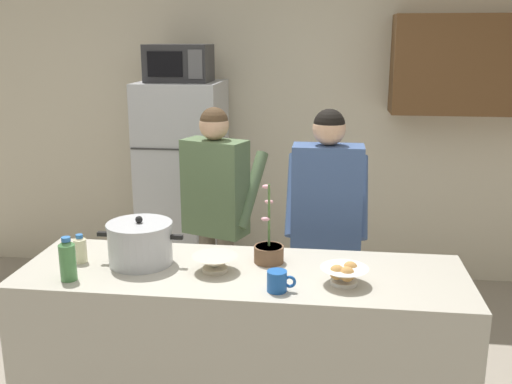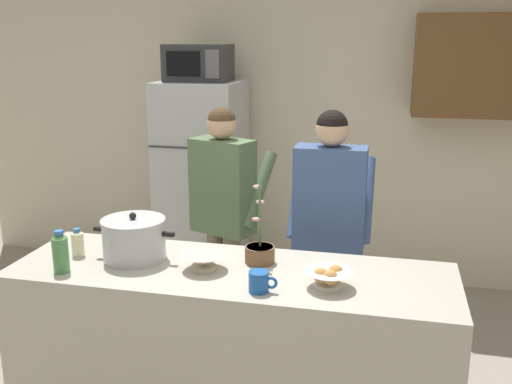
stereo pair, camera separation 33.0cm
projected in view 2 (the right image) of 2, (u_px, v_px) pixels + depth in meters
The scene contains 13 objects.
back_wall_unit at pixel (334, 117), 4.81m from camera, with size 6.00×0.48×2.60m.
kitchen_island at pixel (231, 354), 2.97m from camera, with size 2.17×0.68×0.92m, color #BCB7A8.
refrigerator at pixel (202, 186), 4.78m from camera, with size 0.64×0.68×1.69m.
microwave at pixel (199, 63), 4.51m from camera, with size 0.48×0.37×0.28m.
person_near_pot at pixel (224, 200), 3.80m from camera, with size 0.58×0.53×1.60m.
person_by_sink at pixel (329, 214), 3.44m from camera, with size 0.49×0.41×1.63m.
cooking_pot at pixel (134, 239), 2.97m from camera, with size 0.44×0.33×0.25m.
coffee_mug at pixel (259, 282), 2.59m from camera, with size 0.13×0.09×0.10m.
bread_bowl at pixel (329, 277), 2.63m from camera, with size 0.22×0.22×0.10m.
empty_bowl at pixel (204, 260), 2.84m from camera, with size 0.22×0.22×0.08m.
bottle_near_edge at pixel (78, 242), 3.02m from camera, with size 0.06×0.06×0.15m.
bottle_mid_counter at pixel (60, 252), 2.80m from camera, with size 0.08×0.08×0.21m.
potted_orchid at pixel (260, 251), 2.93m from camera, with size 0.15×0.15×0.41m.
Camera 2 is at (0.73, -2.56, 2.02)m, focal length 41.04 mm.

